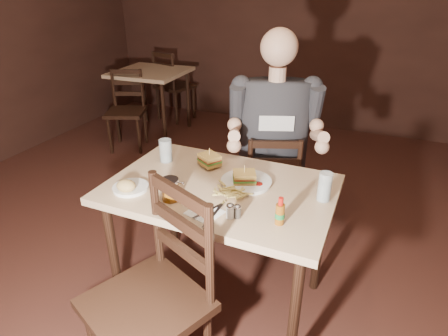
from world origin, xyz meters
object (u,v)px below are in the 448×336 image
at_px(diner, 276,116).
at_px(glass_left, 166,151).
at_px(bg_chair_near, 126,112).
at_px(glass_right, 325,187).
at_px(dinner_plate, 246,182).
at_px(bg_table, 151,78).
at_px(bg_chair_far, 175,86).
at_px(main_table, 220,200).
at_px(chair_near, 146,305).
at_px(side_plate, 131,188).
at_px(hot_sauce, 280,211).
at_px(syrup_dispenser, 170,189).
at_px(chair_far, 270,186).

bearing_deg(diner, glass_left, -154.96).
bearing_deg(bg_chair_near, glass_right, -55.70).
bearing_deg(dinner_plate, bg_table, 132.37).
bearing_deg(bg_chair_far, main_table, 138.45).
height_order(chair_near, side_plate, chair_near).
relative_size(chair_near, hot_sauce, 7.53).
relative_size(chair_near, bg_chair_far, 1.07).
bearing_deg(bg_table, bg_chair_near, -90.00).
xyz_separation_m(main_table, bg_table, (-1.86, 2.24, -0.00)).
xyz_separation_m(bg_table, bg_chair_far, (0.00, 0.55, -0.22)).
relative_size(bg_chair_near, side_plate, 4.89).
distance_m(main_table, glass_left, 0.46).
xyz_separation_m(bg_table, glass_right, (2.37, -2.17, 0.16)).
relative_size(bg_table, glass_right, 5.75).
bearing_deg(bg_table, dinner_plate, -47.63).
relative_size(chair_near, glass_left, 7.36).
distance_m(hot_sauce, syrup_dispenser, 0.54).
xyz_separation_m(main_table, glass_left, (-0.41, 0.15, 0.15)).
relative_size(chair_near, diner, 0.94).
bearing_deg(hot_sauce, syrup_dispenser, -179.32).
bearing_deg(syrup_dispenser, bg_table, 125.37).
distance_m(chair_far, bg_chair_far, 2.83).
bearing_deg(dinner_plate, diner, 91.90).
bearing_deg(main_table, chair_far, 83.98).
distance_m(chair_far, dinner_plate, 0.74).
height_order(chair_near, bg_chair_near, chair_near).
bearing_deg(glass_left, bg_table, 124.82).
relative_size(main_table, hot_sauce, 8.89).
xyz_separation_m(bg_table, glass_left, (1.45, -2.09, 0.16)).
height_order(diner, hot_sauce, diner).
bearing_deg(side_plate, hot_sauce, -0.03).
relative_size(main_table, syrup_dispenser, 10.45).
bearing_deg(chair_far, dinner_plate, 72.82).
height_order(bg_table, hot_sauce, hot_sauce).
bearing_deg(side_plate, bg_table, 120.76).
bearing_deg(bg_table, hot_sauce, -47.69).
xyz_separation_m(main_table, chair_near, (-0.08, -0.61, -0.19)).
bearing_deg(hot_sauce, glass_right, 62.53).
bearing_deg(chair_near, diner, 105.90).
relative_size(bg_table, hot_sauce, 6.38).
relative_size(chair_far, diner, 0.80).
bearing_deg(hot_sauce, main_table, 150.52).
bearing_deg(syrup_dispenser, glass_right, 23.24).
relative_size(chair_near, syrup_dispenser, 8.85).
bearing_deg(main_table, hot_sauce, -29.48).
height_order(hot_sauce, syrup_dispenser, hot_sauce).
height_order(chair_far, glass_right, glass_right).
bearing_deg(bg_chair_near, bg_table, 68.71).
bearing_deg(dinner_plate, syrup_dispenser, -134.21).
distance_m(chair_near, glass_left, 0.89).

